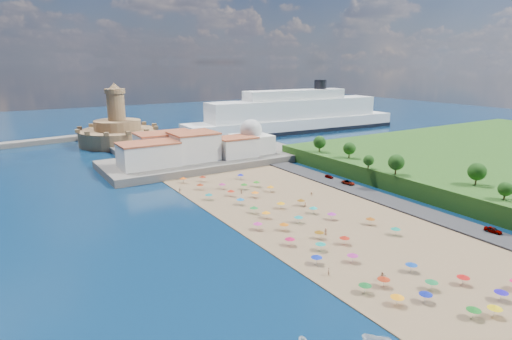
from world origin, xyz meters
TOP-DOWN VIEW (x-y plane):
  - ground at (0.00, 0.00)m, footprint 700.00×700.00m
  - terrace at (10.00, 73.00)m, footprint 90.00×36.00m
  - jetty at (-12.00, 108.00)m, footprint 18.00×70.00m
  - waterfront_buildings at (-3.05, 73.64)m, footprint 57.00×29.00m
  - domed_building at (30.00, 71.00)m, footprint 16.00×16.00m
  - fortress at (-12.00, 138.00)m, footprint 40.00×40.00m
  - cruise_ship at (94.09, 123.53)m, footprint 146.58×28.00m
  - beach_parasols at (-1.96, -10.86)m, footprint 30.04×116.96m
  - beachgoers at (-2.53, -9.16)m, footprint 35.79×98.08m
  - parked_cars at (36.00, -0.24)m, footprint 2.87×66.11m
  - hillside_trees at (48.12, -6.58)m, footprint 16.97×109.59m

SIDE VIEW (x-z plane):
  - ground at x=0.00m, z-range 0.00..0.00m
  - beachgoers at x=-2.53m, z-range 0.18..2.05m
  - jetty at x=-12.00m, z-range 0.00..2.40m
  - parked_cars at x=36.00m, z-range 0.66..2.08m
  - terrace at x=10.00m, z-range 0.00..3.00m
  - beach_parasols at x=-1.96m, z-range 1.05..3.25m
  - fortress at x=-12.00m, z-range -9.52..22.88m
  - waterfront_buildings at x=-3.05m, z-range 2.38..13.38m
  - domed_building at x=30.00m, z-range 1.47..16.47m
  - cruise_ship at x=94.09m, z-range -6.49..25.36m
  - hillside_trees at x=48.12m, z-range 6.43..13.43m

